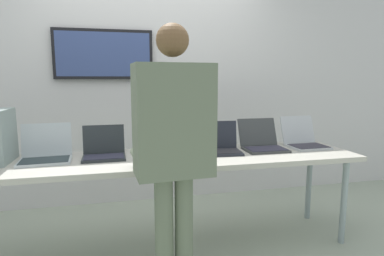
{
  "coord_description": "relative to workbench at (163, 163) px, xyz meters",
  "views": [
    {
      "loc": [
        -0.33,
        -2.43,
        1.36
      ],
      "look_at": [
        0.24,
        0.02,
        0.97
      ],
      "focal_mm": 30.05,
      "sensor_mm": 36.0,
      "label": 1
    }
  ],
  "objects": [
    {
      "name": "ground",
      "position": [
        0.0,
        0.0,
        -0.73
      ],
      "size": [
        8.0,
        8.0,
        0.04
      ],
      "primitive_type": "cube",
      "color": "#9CA692"
    },
    {
      "name": "person",
      "position": [
        -0.02,
        -0.62,
        0.3
      ],
      "size": [
        0.46,
        0.61,
        1.66
      ],
      "color": "#5E6953",
      "rests_on": "ground"
    },
    {
      "name": "laptop_station_1",
      "position": [
        -0.45,
        0.08,
        0.11
      ],
      "size": [
        0.32,
        0.27,
        0.24
      ],
      "color": "#23282B",
      "rests_on": "workbench"
    },
    {
      "name": "laptop_station_0",
      "position": [
        -0.86,
        0.08,
        0.11
      ],
      "size": [
        0.38,
        0.34,
        0.27
      ],
      "color": "#ACB6BA",
      "rests_on": "workbench"
    },
    {
      "name": "laptop_station_2",
      "position": [
        0.03,
        0.1,
        0.1
      ],
      "size": [
        0.41,
        0.37,
        0.23
      ],
      "color": "#27282B",
      "rests_on": "workbench"
    },
    {
      "name": "back_wall",
      "position": [
        -0.01,
        1.13,
        0.63
      ],
      "size": [
        8.0,
        0.11,
        2.66
      ],
      "color": "silver",
      "rests_on": "ground"
    },
    {
      "name": "laptop_station_5",
      "position": [
        1.29,
        0.11,
        0.11
      ],
      "size": [
        0.34,
        0.36,
        0.26
      ],
      "color": "#AAAFB2",
      "rests_on": "workbench"
    },
    {
      "name": "workbench",
      "position": [
        0.0,
        0.0,
        0.0
      ],
      "size": [
        3.12,
        0.7,
        0.76
      ],
      "color": "#ADA99C",
      "rests_on": "ground"
    },
    {
      "name": "laptop_station_4",
      "position": [
        0.88,
        0.09,
        0.11
      ],
      "size": [
        0.35,
        0.36,
        0.25
      ],
      "color": "#353839",
      "rests_on": "workbench"
    },
    {
      "name": "laptop_station_3",
      "position": [
        0.46,
        0.06,
        0.11
      ],
      "size": [
        0.39,
        0.31,
        0.25
      ],
      "color": "#1F222B",
      "rests_on": "workbench"
    }
  ]
}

